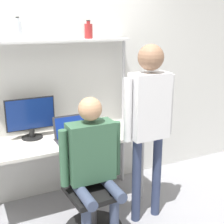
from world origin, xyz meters
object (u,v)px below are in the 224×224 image
Objects in this scene: person_standing at (149,112)px; bottle_red at (88,31)px; office_chair at (91,205)px; person_seated at (93,158)px; cell_phone at (100,137)px; laptop at (72,133)px; bottle_clear at (18,30)px; monitor at (31,117)px.

bottle_red is at bearing 109.84° from person_standing.
office_chair is 4.85× the size of bottle_red.
person_standing is (0.59, 0.01, 0.35)m from person_seated.
office_chair is at bearing -123.97° from cell_phone.
office_chair is at bearing -89.37° from laptop.
bottle_clear is at bearing 119.17° from office_chair.
person_standing is at bearing -41.81° from laptop.
laptop is 1.14m from bottle_clear.
person_standing reaches higher than cell_phone.
person_seated is (0.37, -0.78, -0.22)m from monitor.
person_seated is 1.41m from bottle_clear.
monitor is 0.29× the size of person_standing.
person_standing is (0.59, -0.53, 0.30)m from laptop.
bottle_red is 0.72m from bottle_clear.
bottle_red is (0.03, 0.34, 1.08)m from cell_phone.
bottle_clear is at bearing 142.01° from person_standing.
bottle_clear is (-0.69, 0.34, 1.10)m from cell_phone.
cell_phone is 0.70m from office_chair.
person_seated reaches higher than laptop.
person_seated reaches higher than office_chair.
bottle_red reaches higher than office_chair.
laptop is 0.54m from person_seated.
laptop is at bearing -32.58° from monitor.
bottle_clear is (-0.72, -0.00, 0.01)m from bottle_red.
laptop is 0.30m from cell_phone.
bottle_clear reaches higher than cell_phone.
bottle_clear is (-0.42, 0.80, 1.09)m from person_seated.
bottle_red is (-0.28, 0.79, 0.72)m from person_standing.
cell_phone is 1.34m from bottle_clear.
monitor is 1.23m from person_standing.
bottle_clear reaches higher than person_seated.
bottle_red is at bearing 1.87° from monitor.
person_seated is at bearing -64.33° from monitor.
cell_phone is 0.65m from person_standing.
office_chair is (0.01, -0.49, -0.56)m from laptop.
bottle_red is (0.30, 0.80, 1.07)m from person_seated.
bottle_red is at bearing 67.85° from office_chair.
person_seated is at bearing -120.91° from cell_phone.
bottle_clear is (-0.05, 0.02, 0.87)m from monitor.
monitor is 1.09m from bottle_red.
office_chair is (0.37, -0.73, -0.73)m from monitor.
monitor is 0.38× the size of person_seated.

